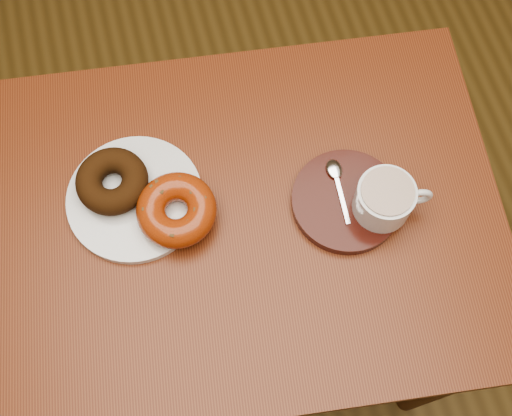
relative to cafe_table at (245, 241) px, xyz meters
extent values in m
cube|color=maroon|center=(0.00, 0.00, 0.10)|extent=(0.86, 0.69, 0.03)
cylinder|color=#442513|center=(0.32, -0.30, -0.27)|extent=(0.04, 0.04, 0.71)
cylinder|color=#442513|center=(-0.32, 0.30, -0.27)|extent=(0.04, 0.04, 0.71)
cylinder|color=#442513|center=(0.39, 0.21, -0.27)|extent=(0.04, 0.04, 0.71)
cylinder|color=silver|center=(-0.15, 0.07, 0.12)|extent=(0.24, 0.24, 0.01)
torus|color=#321A0A|center=(-0.18, 0.09, 0.15)|extent=(0.12, 0.12, 0.04)
torus|color=#963510|center=(-0.10, 0.02, 0.15)|extent=(0.14, 0.14, 0.04)
cube|color=#443016|center=(-0.06, 0.02, 0.17)|extent=(0.01, 0.01, 0.00)
cube|color=#443016|center=(-0.06, 0.04, 0.17)|extent=(0.01, 0.01, 0.00)
cube|color=#443016|center=(-0.07, 0.05, 0.17)|extent=(0.01, 0.01, 0.00)
cube|color=#443016|center=(-0.08, 0.06, 0.17)|extent=(0.01, 0.01, 0.00)
cube|color=#443016|center=(-0.09, 0.06, 0.17)|extent=(0.01, 0.01, 0.00)
cube|color=#443016|center=(-0.11, 0.06, 0.17)|extent=(0.01, 0.01, 0.00)
cube|color=#443016|center=(-0.12, 0.05, 0.17)|extent=(0.01, 0.01, 0.00)
cube|color=#443016|center=(-0.13, 0.04, 0.17)|extent=(0.01, 0.01, 0.00)
cube|color=#443016|center=(-0.13, 0.03, 0.17)|extent=(0.01, 0.01, 0.00)
cube|color=#443016|center=(-0.13, 0.01, 0.17)|extent=(0.01, 0.01, 0.00)
cube|color=#443016|center=(-0.13, 0.00, 0.17)|extent=(0.01, 0.01, 0.00)
cube|color=#443016|center=(-0.12, -0.01, 0.17)|extent=(0.01, 0.01, 0.00)
cube|color=#443016|center=(-0.11, -0.01, 0.17)|extent=(0.01, 0.01, 0.00)
cube|color=#443016|center=(-0.09, -0.02, 0.17)|extent=(0.01, 0.01, 0.00)
cube|color=#443016|center=(-0.08, -0.01, 0.17)|extent=(0.01, 0.01, 0.00)
cube|color=#443016|center=(-0.07, 0.00, 0.17)|extent=(0.01, 0.01, 0.00)
cube|color=#443016|center=(-0.06, 0.01, 0.17)|extent=(0.01, 0.01, 0.00)
cylinder|color=black|center=(0.16, -0.02, 0.13)|extent=(0.19, 0.19, 0.02)
cylinder|color=silver|center=(0.20, -0.05, 0.17)|extent=(0.09, 0.09, 0.06)
cylinder|color=brown|center=(0.20, -0.05, 0.20)|extent=(0.08, 0.08, 0.00)
torus|color=silver|center=(0.25, -0.06, 0.17)|extent=(0.04, 0.02, 0.04)
ellipsoid|color=silver|center=(0.15, 0.03, 0.14)|extent=(0.02, 0.03, 0.01)
cube|color=silver|center=(0.15, -0.02, 0.14)|extent=(0.01, 0.09, 0.00)
camera|label=1|loc=(-0.07, -0.35, 1.03)|focal=45.00mm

